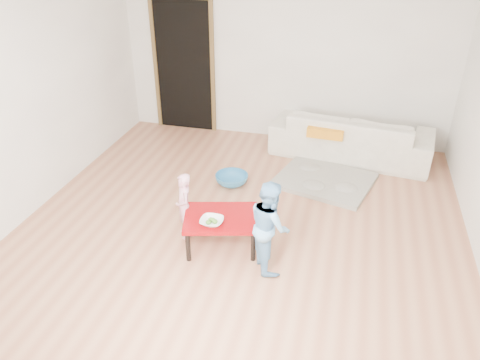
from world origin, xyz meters
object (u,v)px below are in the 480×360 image
at_px(red_table, 221,231).
at_px(bowl, 212,222).
at_px(sofa, 351,135).
at_px(child_blue, 270,226).
at_px(child_pink, 184,206).
at_px(basin, 232,179).

xyz_separation_m(red_table, bowl, (-0.05, -0.15, 0.22)).
distance_m(sofa, bowl, 3.02).
height_order(sofa, bowl, sofa).
bearing_deg(child_blue, bowl, 60.24).
bearing_deg(red_table, bowl, -108.29).
relative_size(red_table, child_pink, 1.00).
distance_m(bowl, basin, 1.53).
relative_size(child_blue, basin, 2.22).
relative_size(sofa, basin, 5.21).
bearing_deg(red_table, child_pink, 167.94).
xyz_separation_m(bowl, child_blue, (0.60, -0.02, 0.07)).
xyz_separation_m(sofa, child_blue, (-0.67, -2.77, 0.15)).
bearing_deg(child_blue, child_pink, 47.18).
bearing_deg(child_blue, basin, 0.52).
height_order(sofa, red_table, sofa).
distance_m(red_table, child_blue, 0.65).
distance_m(sofa, child_blue, 2.85).
bearing_deg(child_pink, child_blue, 41.59).
xyz_separation_m(bowl, basin, (-0.20, 1.48, -0.34)).
bearing_deg(child_pink, basin, 138.03).
bearing_deg(child_pink, red_table, 44.88).
bearing_deg(basin, sofa, 40.68).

